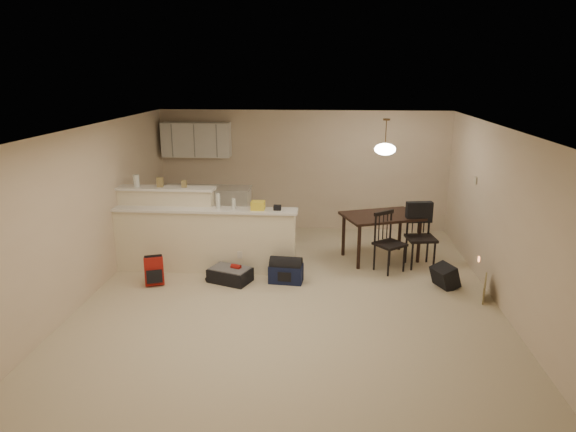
# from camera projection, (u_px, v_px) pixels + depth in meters

# --- Properties ---
(room) EXTENTS (7.00, 7.02, 2.50)m
(room) POSITION_uv_depth(u_px,v_px,m) (291.00, 216.00, 7.38)
(room) COLOR beige
(room) RESTS_ON ground
(breakfast_bar) EXTENTS (3.08, 0.58, 1.39)m
(breakfast_bar) POSITION_uv_depth(u_px,v_px,m) (191.00, 235.00, 8.63)
(breakfast_bar) COLOR #EFE4C2
(breakfast_bar) RESTS_ON ground
(upper_cabinets) EXTENTS (1.40, 0.34, 0.70)m
(upper_cabinets) POSITION_uv_depth(u_px,v_px,m) (196.00, 140.00, 10.55)
(upper_cabinets) COLOR white
(upper_cabinets) RESTS_ON room
(kitchen_counter) EXTENTS (1.80, 0.60, 0.90)m
(kitchen_counter) POSITION_uv_depth(u_px,v_px,m) (207.00, 209.00, 10.81)
(kitchen_counter) COLOR white
(kitchen_counter) RESTS_ON ground
(thermostat) EXTENTS (0.02, 0.12, 0.12)m
(thermostat) POSITION_uv_depth(u_px,v_px,m) (476.00, 180.00, 8.58)
(thermostat) COLOR beige
(thermostat) RESTS_ON room
(jar) EXTENTS (0.10, 0.10, 0.20)m
(jar) POSITION_uv_depth(u_px,v_px,m) (136.00, 181.00, 8.59)
(jar) COLOR silver
(jar) RESTS_ON breakfast_bar
(cereal_box) EXTENTS (0.10, 0.07, 0.16)m
(cereal_box) POSITION_uv_depth(u_px,v_px,m) (160.00, 182.00, 8.57)
(cereal_box) COLOR olive
(cereal_box) RESTS_ON breakfast_bar
(small_box) EXTENTS (0.08, 0.06, 0.12)m
(small_box) POSITION_uv_depth(u_px,v_px,m) (184.00, 184.00, 8.54)
(small_box) COLOR olive
(small_box) RESTS_ON breakfast_bar
(bottle_a) EXTENTS (0.07, 0.07, 0.26)m
(bottle_a) POSITION_uv_depth(u_px,v_px,m) (218.00, 201.00, 8.35)
(bottle_a) COLOR silver
(bottle_a) RESTS_ON breakfast_bar
(bottle_b) EXTENTS (0.06, 0.06, 0.18)m
(bottle_b) POSITION_uv_depth(u_px,v_px,m) (234.00, 204.00, 8.34)
(bottle_b) COLOR silver
(bottle_b) RESTS_ON breakfast_bar
(bag_lump) EXTENTS (0.22, 0.18, 0.14)m
(bag_lump) POSITION_uv_depth(u_px,v_px,m) (258.00, 205.00, 8.31)
(bag_lump) COLOR olive
(bag_lump) RESTS_ON breakfast_bar
(pouch) EXTENTS (0.12, 0.10, 0.08)m
(pouch) POSITION_uv_depth(u_px,v_px,m) (277.00, 208.00, 8.30)
(pouch) COLOR olive
(pouch) RESTS_ON breakfast_bar
(dining_table) EXTENTS (1.53, 1.28, 0.82)m
(dining_table) POSITION_uv_depth(u_px,v_px,m) (381.00, 220.00, 9.06)
(dining_table) COLOR black
(dining_table) RESTS_ON ground
(pendant_lamp) EXTENTS (0.36, 0.36, 0.62)m
(pendant_lamp) POSITION_uv_depth(u_px,v_px,m) (385.00, 149.00, 8.72)
(pendant_lamp) COLOR brown
(pendant_lamp) RESTS_ON room
(dining_chair_near) EXTENTS (0.61, 0.60, 1.01)m
(dining_chair_near) POSITION_uv_depth(u_px,v_px,m) (390.00, 242.00, 8.56)
(dining_chair_near) COLOR black
(dining_chair_near) RESTS_ON ground
(dining_chair_far) EXTENTS (0.53, 0.51, 1.08)m
(dining_chair_far) POSITION_uv_depth(u_px,v_px,m) (421.00, 237.00, 8.76)
(dining_chair_far) COLOR black
(dining_chair_far) RESTS_ON ground
(suitcase) EXTENTS (0.75, 0.62, 0.22)m
(suitcase) POSITION_uv_depth(u_px,v_px,m) (230.00, 275.00, 8.22)
(suitcase) COLOR black
(suitcase) RESTS_ON ground
(red_backpack) EXTENTS (0.34, 0.27, 0.44)m
(red_backpack) POSITION_uv_depth(u_px,v_px,m) (154.00, 271.00, 8.09)
(red_backpack) COLOR #A21912
(red_backpack) RESTS_ON ground
(navy_duffel) EXTENTS (0.56, 0.33, 0.29)m
(navy_duffel) POSITION_uv_depth(u_px,v_px,m) (286.00, 273.00, 8.19)
(navy_duffel) COLOR #121A3B
(navy_duffel) RESTS_ON ground
(black_daypack) EXTENTS (0.40, 0.46, 0.34)m
(black_daypack) POSITION_uv_depth(u_px,v_px,m) (445.00, 277.00, 8.01)
(black_daypack) COLOR black
(black_daypack) RESTS_ON ground
(cardboard_sheet) EXTENTS (0.16, 0.42, 0.33)m
(cardboard_sheet) POSITION_uv_depth(u_px,v_px,m) (484.00, 289.00, 7.54)
(cardboard_sheet) COLOR olive
(cardboard_sheet) RESTS_ON ground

